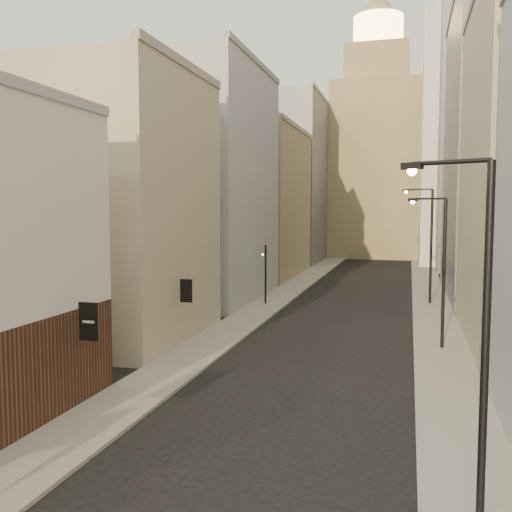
{
  "coord_description": "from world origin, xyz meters",
  "views": [
    {
      "loc": [
        4.63,
        -5.31,
        7.96
      ],
      "look_at": [
        -1.89,
        18.88,
        5.87
      ],
      "focal_mm": 40.0,
      "sensor_mm": 36.0,
      "label": 1
    }
  ],
  "objects_px": {
    "clock_tower": "(376,150)",
    "streetlamp_far": "(428,239)",
    "streetlamp_mid": "(440,263)",
    "traffic_light_left": "(266,262)",
    "streetlamp_near": "(477,318)",
    "white_tower": "(452,131)"
  },
  "relations": [
    {
      "from": "streetlamp_near",
      "to": "streetlamp_far",
      "type": "distance_m",
      "value": 34.08
    },
    {
      "from": "clock_tower",
      "to": "traffic_light_left",
      "type": "xyz_separation_m",
      "value": [
        -5.73,
        -52.18,
        -14.03
      ]
    },
    {
      "from": "streetlamp_near",
      "to": "streetlamp_mid",
      "type": "bearing_deg",
      "value": 114.71
    },
    {
      "from": "clock_tower",
      "to": "streetlamp_mid",
      "type": "xyz_separation_m",
      "value": [
        7.33,
        -63.99,
        -12.74
      ]
    },
    {
      "from": "clock_tower",
      "to": "traffic_light_left",
      "type": "bearing_deg",
      "value": -96.26
    },
    {
      "from": "clock_tower",
      "to": "traffic_light_left",
      "type": "height_order",
      "value": "clock_tower"
    },
    {
      "from": "white_tower",
      "to": "streetlamp_mid",
      "type": "relative_size",
      "value": 4.84
    },
    {
      "from": "streetlamp_mid",
      "to": "streetlamp_far",
      "type": "distance_m",
      "value": 15.67
    },
    {
      "from": "clock_tower",
      "to": "streetlamp_far",
      "type": "relative_size",
      "value": 4.67
    },
    {
      "from": "traffic_light_left",
      "to": "streetlamp_far",
      "type": "bearing_deg",
      "value": -170.41
    },
    {
      "from": "streetlamp_mid",
      "to": "clock_tower",
      "type": "bearing_deg",
      "value": 118.1
    },
    {
      "from": "streetlamp_mid",
      "to": "streetlamp_far",
      "type": "xyz_separation_m",
      "value": [
        -0.19,
        15.66,
        0.59
      ]
    },
    {
      "from": "traffic_light_left",
      "to": "clock_tower",
      "type": "bearing_deg",
      "value": -103.34
    },
    {
      "from": "white_tower",
      "to": "streetlamp_far",
      "type": "relative_size",
      "value": 4.32
    },
    {
      "from": "streetlamp_near",
      "to": "streetlamp_mid",
      "type": "height_order",
      "value": "streetlamp_near"
    },
    {
      "from": "clock_tower",
      "to": "streetlamp_near",
      "type": "xyz_separation_m",
      "value": [
        7.29,
        -82.41,
        -12.38
      ]
    },
    {
      "from": "white_tower",
      "to": "streetlamp_near",
      "type": "distance_m",
      "value": 69.8
    },
    {
      "from": "streetlamp_near",
      "to": "clock_tower",
      "type": "bearing_deg",
      "value": 119.89
    },
    {
      "from": "streetlamp_near",
      "to": "streetlamp_far",
      "type": "relative_size",
      "value": 0.96
    },
    {
      "from": "streetlamp_mid",
      "to": "traffic_light_left",
      "type": "xyz_separation_m",
      "value": [
        -13.06,
        11.81,
        -1.29
      ]
    },
    {
      "from": "streetlamp_far",
      "to": "clock_tower",
      "type": "bearing_deg",
      "value": 105.97
    },
    {
      "from": "traffic_light_left",
      "to": "white_tower",
      "type": "bearing_deg",
      "value": -120.74
    }
  ]
}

